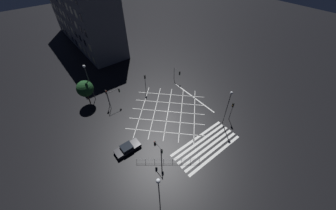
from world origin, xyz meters
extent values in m
plane|color=black|center=(0.00, 0.00, 0.00)|extent=(200.00, 200.00, 0.00)
cube|color=silver|center=(0.00, -8.70, 0.00)|extent=(12.54, 0.50, 0.01)
cube|color=silver|center=(0.00, -9.60, 0.00)|extent=(12.54, 0.50, 0.01)
cube|color=silver|center=(0.00, -10.50, 0.00)|extent=(12.54, 0.50, 0.01)
cube|color=silver|center=(0.00, -11.40, 0.00)|extent=(12.54, 0.50, 0.01)
cube|color=silver|center=(0.00, -12.30, 0.00)|extent=(12.54, 0.50, 0.01)
cube|color=silver|center=(0.00, -13.20, 0.00)|extent=(12.54, 0.50, 0.01)
cube|color=silver|center=(3.94, -3.94, 0.00)|extent=(10.94, 10.94, 0.01)
cube|color=silver|center=(-3.94, -3.94, 0.00)|extent=(10.94, 10.94, 0.01)
cube|color=silver|center=(1.97, -1.97, 0.00)|extent=(10.94, 10.94, 0.01)
cube|color=silver|center=(-1.97, -1.97, 0.00)|extent=(10.94, 10.94, 0.01)
cube|color=silver|center=(0.00, 0.00, 0.00)|extent=(10.94, 10.94, 0.01)
cube|color=silver|center=(0.00, 0.00, 0.00)|extent=(10.94, 10.94, 0.01)
cube|color=silver|center=(-1.97, 1.97, 0.00)|extent=(10.94, 10.94, 0.01)
cube|color=silver|center=(1.97, 1.97, 0.00)|extent=(10.94, 10.94, 0.01)
cube|color=silver|center=(-3.94, 3.94, 0.00)|extent=(10.94, 10.94, 0.01)
cube|color=silver|center=(3.94, 3.94, 0.00)|extent=(10.94, 10.94, 0.01)
cube|color=silver|center=(7.47, 0.00, 0.00)|extent=(0.30, 12.54, 0.01)
cube|color=slate|center=(0.00, 42.47, 10.79)|extent=(10.00, 35.71, 21.57)
cube|color=black|center=(-5.03, 58.54, 2.00)|extent=(0.06, 1.40, 1.80)
cube|color=black|center=(-5.03, 54.97, 2.00)|extent=(0.06, 1.40, 1.80)
cube|color=black|center=(-5.03, 51.39, 2.00)|extent=(0.06, 1.40, 1.80)
cube|color=beige|center=(-5.03, 47.82, 2.00)|extent=(0.06, 1.40, 1.80)
cube|color=black|center=(-5.03, 44.25, 2.00)|extent=(0.06, 1.40, 1.80)
cube|color=black|center=(-5.03, 40.68, 2.00)|extent=(0.06, 1.40, 1.80)
cube|color=beige|center=(-5.03, 37.11, 2.00)|extent=(0.06, 1.40, 1.80)
cube|color=beige|center=(-5.03, 33.54, 2.00)|extent=(0.06, 1.40, 1.80)
cube|color=beige|center=(-5.03, 29.97, 2.00)|extent=(0.06, 1.40, 1.80)
cube|color=beige|center=(-5.03, 26.40, 2.00)|extent=(0.06, 1.40, 1.80)
cube|color=beige|center=(-5.03, 58.54, 5.71)|extent=(0.06, 1.40, 1.80)
cube|color=beige|center=(-5.03, 54.97, 5.71)|extent=(0.06, 1.40, 1.80)
cube|color=beige|center=(-5.03, 51.39, 5.71)|extent=(0.06, 1.40, 1.80)
cube|color=beige|center=(-5.03, 47.82, 5.71)|extent=(0.06, 1.40, 1.80)
cube|color=black|center=(-5.03, 44.25, 5.71)|extent=(0.06, 1.40, 1.80)
cube|color=beige|center=(-5.03, 40.68, 5.71)|extent=(0.06, 1.40, 1.80)
cube|color=black|center=(-5.03, 37.11, 5.71)|extent=(0.06, 1.40, 1.80)
cube|color=black|center=(-5.03, 33.54, 5.71)|extent=(0.06, 1.40, 1.80)
cube|color=black|center=(-5.03, 29.97, 5.71)|extent=(0.06, 1.40, 1.80)
cube|color=beige|center=(-5.03, 26.40, 5.71)|extent=(0.06, 1.40, 1.80)
cube|color=beige|center=(-5.03, 58.54, 9.43)|extent=(0.06, 1.40, 1.80)
cube|color=beige|center=(-5.03, 54.97, 9.43)|extent=(0.06, 1.40, 1.80)
cube|color=black|center=(-5.03, 51.39, 9.43)|extent=(0.06, 1.40, 1.80)
cube|color=beige|center=(-5.03, 47.82, 9.43)|extent=(0.06, 1.40, 1.80)
cube|color=beige|center=(-5.03, 44.25, 9.43)|extent=(0.06, 1.40, 1.80)
cube|color=black|center=(-5.03, 40.68, 9.43)|extent=(0.06, 1.40, 1.80)
cube|color=black|center=(-5.03, 37.11, 9.43)|extent=(0.06, 1.40, 1.80)
cube|color=beige|center=(-5.03, 33.54, 9.43)|extent=(0.06, 1.40, 1.80)
cube|color=black|center=(-5.03, 29.97, 9.43)|extent=(0.06, 1.40, 1.80)
cube|color=black|center=(-5.03, 26.40, 9.43)|extent=(0.06, 1.40, 1.80)
cube|color=beige|center=(-5.03, 44.25, 13.14)|extent=(0.06, 1.40, 1.80)
cube|color=black|center=(-5.03, 40.68, 13.14)|extent=(0.06, 1.40, 1.80)
cube|color=beige|center=(-5.03, 37.11, 13.14)|extent=(0.06, 1.40, 1.80)
cube|color=beige|center=(-5.03, 33.54, 13.14)|extent=(0.06, 1.40, 1.80)
cube|color=beige|center=(-5.03, 29.97, 13.14)|extent=(0.06, 1.40, 1.80)
cube|color=black|center=(-5.03, 26.40, 13.14)|extent=(0.06, 1.40, 1.80)
cube|color=black|center=(-5.03, 26.40, 16.86)|extent=(0.06, 1.40, 1.80)
cylinder|color=#424244|center=(8.62, 8.47, 1.66)|extent=(0.11, 0.11, 3.33)
cylinder|color=#424244|center=(8.62, 7.42, 3.18)|extent=(0.09, 2.10, 0.09)
cube|color=black|center=(8.62, 6.37, 2.73)|extent=(0.28, 0.16, 0.90)
sphere|color=black|center=(8.62, 6.25, 3.03)|extent=(0.18, 0.18, 0.18)
sphere|color=black|center=(8.62, 6.25, 2.73)|extent=(0.18, 0.18, 0.18)
sphere|color=green|center=(8.62, 6.25, 2.43)|extent=(0.18, 0.18, 0.18)
cube|color=black|center=(8.62, 6.46, 2.73)|extent=(0.36, 0.02, 0.98)
cylinder|color=#424244|center=(-8.31, -8.94, 2.22)|extent=(0.11, 0.11, 4.45)
cylinder|color=#424244|center=(-8.31, -8.11, 4.30)|extent=(0.09, 1.66, 0.09)
cube|color=black|center=(-8.31, -7.28, 3.85)|extent=(0.28, 0.16, 0.90)
sphere|color=red|center=(-8.31, -7.17, 4.15)|extent=(0.18, 0.18, 0.18)
sphere|color=black|center=(-8.31, -7.17, 3.85)|extent=(0.18, 0.18, 0.18)
sphere|color=black|center=(-8.31, -7.17, 3.55)|extent=(0.18, 0.18, 0.18)
cube|color=black|center=(-8.31, -7.37, 3.85)|extent=(0.36, 0.02, 0.98)
cylinder|color=#424244|center=(0.19, 8.70, 2.26)|extent=(0.11, 0.11, 4.52)
cube|color=black|center=(0.19, 8.57, 4.02)|extent=(0.28, 0.16, 0.90)
sphere|color=black|center=(0.19, 8.46, 4.32)|extent=(0.18, 0.18, 0.18)
sphere|color=black|center=(0.19, 8.46, 4.02)|extent=(0.18, 0.18, 0.18)
sphere|color=green|center=(0.19, 8.46, 3.72)|extent=(0.18, 0.18, 0.18)
cube|color=black|center=(0.19, 8.66, 4.02)|extent=(0.36, 0.02, 0.98)
cylinder|color=#424244|center=(-8.86, 9.37, 2.13)|extent=(0.11, 0.11, 4.26)
cube|color=black|center=(-8.86, 9.23, 3.76)|extent=(0.28, 0.16, 0.90)
sphere|color=red|center=(-8.86, 9.12, 4.06)|extent=(0.18, 0.18, 0.18)
sphere|color=black|center=(-8.86, 9.12, 3.76)|extent=(0.18, 0.18, 0.18)
sphere|color=black|center=(-8.86, 9.12, 3.46)|extent=(0.18, 0.18, 0.18)
cube|color=black|center=(-8.86, 9.32, 3.76)|extent=(0.36, 0.02, 0.98)
cylinder|color=#424244|center=(8.38, -9.32, 2.23)|extent=(0.11, 0.11, 4.45)
cube|color=black|center=(8.25, -9.32, 3.95)|extent=(0.16, 0.28, 0.90)
sphere|color=black|center=(8.13, -9.32, 4.25)|extent=(0.18, 0.18, 0.18)
sphere|color=orange|center=(8.13, -9.32, 3.95)|extent=(0.18, 0.18, 0.18)
sphere|color=black|center=(8.13, -9.32, 3.65)|extent=(0.18, 0.18, 0.18)
cube|color=black|center=(8.34, -9.32, 3.95)|extent=(0.02, 0.36, 0.98)
cylinder|color=#424244|center=(-8.24, -8.75, 1.90)|extent=(0.11, 0.11, 3.80)
cube|color=black|center=(-8.10, -8.75, 3.30)|extent=(0.16, 0.28, 0.90)
sphere|color=black|center=(-7.99, -8.75, 3.60)|extent=(0.18, 0.18, 0.18)
sphere|color=black|center=(-7.99, -8.75, 3.30)|extent=(0.18, 0.18, 0.18)
sphere|color=green|center=(-7.99, -8.75, 3.00)|extent=(0.18, 0.18, 0.18)
cube|color=black|center=(-8.19, -8.75, 3.30)|extent=(0.02, 0.36, 0.98)
cylinder|color=#424244|center=(-9.00, 8.36, 2.13)|extent=(0.11, 0.11, 4.25)
cylinder|color=#424244|center=(-7.71, 8.36, 4.10)|extent=(2.58, 0.09, 0.09)
cube|color=black|center=(-6.42, 8.36, 3.65)|extent=(0.16, 0.28, 0.90)
sphere|color=black|center=(-6.31, 8.36, 3.95)|extent=(0.18, 0.18, 0.18)
sphere|color=black|center=(-6.31, 8.36, 3.65)|extent=(0.18, 0.18, 0.18)
sphere|color=green|center=(-6.31, 8.36, 3.35)|extent=(0.18, 0.18, 0.18)
cube|color=black|center=(-6.51, 8.36, 3.65)|extent=(0.02, 0.36, 0.98)
cylinder|color=#424244|center=(6.46, -9.26, 3.83)|extent=(0.14, 0.14, 7.66)
sphere|color=white|center=(6.46, -9.26, 7.81)|extent=(0.48, 0.48, 0.48)
cylinder|color=#424244|center=(-10.49, 13.28, 4.19)|extent=(0.14, 0.14, 8.38)
sphere|color=white|center=(-10.49, 13.28, 8.55)|extent=(0.55, 0.55, 0.55)
cylinder|color=#424244|center=(-12.23, -13.76, 3.61)|extent=(0.14, 0.14, 7.22)
sphere|color=white|center=(-12.23, -13.76, 7.39)|extent=(0.55, 0.55, 0.55)
cylinder|color=#473323|center=(-11.89, 12.73, 1.38)|extent=(0.23, 0.23, 2.75)
sphere|color=#19421E|center=(-11.89, 12.73, 4.03)|extent=(3.42, 3.42, 3.42)
cube|color=black|center=(-11.35, -3.14, 0.48)|extent=(4.47, 1.89, 0.54)
cube|color=black|center=(-11.47, -3.14, 0.99)|extent=(1.88, 1.66, 0.48)
sphere|color=white|center=(-9.17, -2.55, 0.41)|extent=(0.16, 0.16, 0.16)
sphere|color=white|center=(-9.17, -3.72, 0.41)|extent=(0.16, 0.16, 0.16)
cylinder|color=black|center=(-9.97, -2.31, 0.35)|extent=(0.70, 0.20, 0.70)
cylinder|color=black|center=(-9.97, -3.96, 0.35)|extent=(0.70, 0.20, 0.70)
cylinder|color=black|center=(-12.74, -2.31, 0.35)|extent=(0.70, 0.20, 0.70)
cylinder|color=black|center=(-12.74, -3.96, 0.35)|extent=(0.70, 0.20, 0.70)
cylinder|color=gray|center=(-11.36, -6.10, 0.53)|extent=(0.05, 0.05, 1.05)
cylinder|color=gray|center=(-10.20, -7.02, 0.53)|extent=(0.05, 0.05, 1.05)
cylinder|color=gray|center=(-9.04, -7.93, 0.53)|extent=(0.05, 0.05, 1.05)
cylinder|color=gray|center=(-7.88, -8.84, 0.53)|extent=(0.05, 0.05, 1.05)
cylinder|color=gray|center=(-6.72, -9.75, 0.53)|extent=(0.05, 0.05, 1.05)
cylinder|color=gray|center=(-5.56, -10.66, 0.53)|extent=(0.05, 0.05, 1.05)
cylinder|color=gray|center=(-4.40, -11.57, 0.53)|extent=(0.05, 0.05, 1.05)
cylinder|color=gray|center=(-3.25, -12.49, 0.53)|extent=(0.05, 0.05, 1.05)
cylinder|color=gray|center=(-7.30, -9.29, 1.01)|extent=(8.14, 6.41, 0.04)
cylinder|color=gray|center=(-7.30, -9.29, 0.58)|extent=(8.14, 6.41, 0.04)
camera|label=1|loc=(-17.22, -21.92, 28.07)|focal=20.00mm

